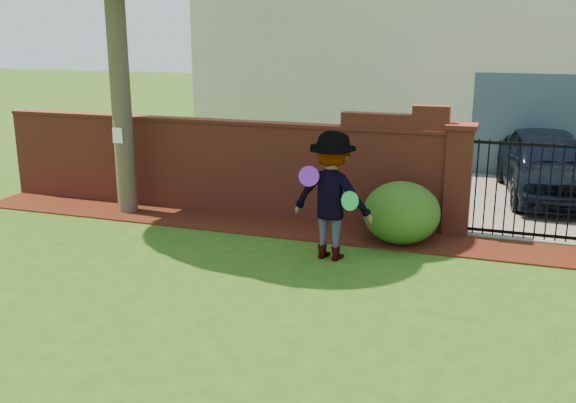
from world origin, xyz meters
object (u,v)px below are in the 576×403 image
(frisbee_green, at_px, (350,201))
(man, at_px, (331,196))
(frisbee_purple, at_px, (309,176))
(car, at_px, (550,166))

(frisbee_green, bearing_deg, man, 149.19)
(frisbee_purple, bearing_deg, car, 55.10)
(frisbee_green, bearing_deg, car, 59.43)
(man, bearing_deg, frisbee_purple, 56.67)
(car, relative_size, man, 2.16)
(frisbee_purple, relative_size, frisbee_green, 1.05)
(car, height_order, man, man)
(car, bearing_deg, man, -131.71)
(car, xyz_separation_m, frisbee_purple, (-3.53, -5.05, 0.61))
(car, height_order, frisbee_green, car)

